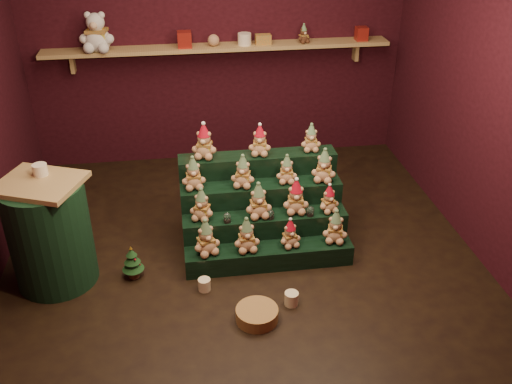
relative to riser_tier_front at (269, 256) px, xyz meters
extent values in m
plane|color=black|center=(-0.20, 0.17, -0.09)|extent=(4.00, 4.00, 0.00)
cube|color=black|center=(-0.20, 2.22, 1.31)|extent=(4.00, 0.10, 2.80)
cube|color=black|center=(-0.20, -1.88, 1.31)|extent=(4.00, 0.10, 2.80)
cube|color=black|center=(1.85, 0.17, 1.31)|extent=(0.10, 4.00, 2.80)
cube|color=tan|center=(-0.20, 2.04, 1.21)|extent=(3.60, 0.26, 0.04)
cube|color=tan|center=(-1.70, 2.11, 1.09)|extent=(0.04, 0.12, 0.20)
cube|color=tan|center=(1.30, 2.11, 1.09)|extent=(0.04, 0.12, 0.20)
cube|color=black|center=(0.00, 0.00, 0.00)|extent=(1.40, 0.22, 0.18)
cube|color=black|center=(0.00, 0.22, 0.09)|extent=(1.40, 0.22, 0.36)
cube|color=black|center=(0.00, 0.44, 0.18)|extent=(1.40, 0.22, 0.54)
cube|color=black|center=(0.00, 0.66, 0.27)|extent=(1.40, 0.22, 0.72)
cylinder|color=black|center=(-0.33, 0.16, 0.28)|extent=(0.06, 0.06, 0.02)
sphere|color=white|center=(-0.33, 0.16, 0.32)|extent=(0.06, 0.06, 0.06)
cylinder|color=black|center=(0.04, 0.16, 0.28)|extent=(0.06, 0.06, 0.02)
sphere|color=white|center=(0.04, 0.16, 0.32)|extent=(0.06, 0.06, 0.06)
cylinder|color=black|center=(0.38, 0.16, 0.28)|extent=(0.06, 0.06, 0.02)
sphere|color=white|center=(0.38, 0.16, 0.32)|extent=(0.06, 0.06, 0.06)
cube|color=tan|center=(-1.72, 0.07, 0.80)|extent=(0.73, 0.68, 0.04)
cylinder|color=black|center=(-1.72, 0.07, 0.34)|extent=(0.63, 0.63, 0.87)
cylinder|color=beige|center=(-1.72, 0.17, 0.86)|extent=(0.11, 0.11, 0.09)
cylinder|color=#4B291A|center=(-1.12, 0.00, -0.07)|extent=(0.09, 0.09, 0.04)
cone|color=#153B1A|center=(-1.12, 0.00, 0.03)|extent=(0.18, 0.18, 0.09)
cone|color=#153B1A|center=(-1.12, 0.00, 0.10)|extent=(0.13, 0.13, 0.08)
cone|color=#153B1A|center=(-1.12, 0.00, 0.15)|extent=(0.09, 0.09, 0.06)
cone|color=gold|center=(-1.12, 0.00, 0.20)|extent=(0.03, 0.03, 0.03)
cylinder|color=beige|center=(-0.56, -0.24, -0.04)|extent=(0.10, 0.10, 0.10)
cylinder|color=beige|center=(0.09, -0.51, -0.04)|extent=(0.11, 0.11, 0.11)
cylinder|color=#A47942|center=(-0.20, -0.65, -0.04)|extent=(0.37, 0.37, 0.10)
cube|color=maroon|center=(-0.55, 2.02, 1.31)|extent=(0.14, 0.14, 0.16)
cylinder|color=beige|center=(0.07, 2.02, 1.29)|extent=(0.14, 0.14, 0.12)
cube|color=maroon|center=(1.31, 2.02, 1.30)|extent=(0.12, 0.12, 0.14)
sphere|color=tan|center=(-0.26, 2.02, 1.29)|extent=(0.12, 0.12, 0.12)
cube|color=#D1631D|center=(0.26, 2.02, 1.28)|extent=(0.16, 0.10, 0.10)
camera|label=1|loc=(-0.67, -3.82, 2.84)|focal=40.00mm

